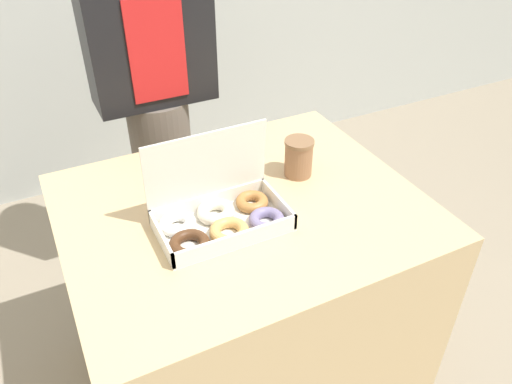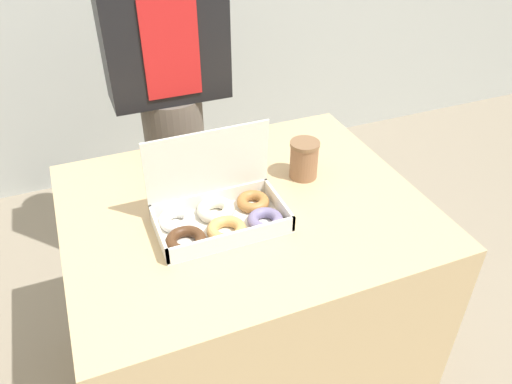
# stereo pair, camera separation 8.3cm
# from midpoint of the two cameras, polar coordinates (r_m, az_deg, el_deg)

# --- Properties ---
(ground_plane) EXTENTS (14.00, 14.00, 0.00)m
(ground_plane) POSITION_cam_midpoint_polar(r_m,az_deg,el_deg) (1.96, 0.22, -19.63)
(ground_plane) COLOR gray
(table) EXTENTS (0.99, 0.82, 0.77)m
(table) POSITION_cam_midpoint_polar(r_m,az_deg,el_deg) (1.66, 0.26, -12.04)
(table) COLOR tan
(table) RESTS_ON ground_plane
(donut_box) EXTENTS (0.35, 0.23, 0.24)m
(donut_box) POSITION_cam_midpoint_polar(r_m,az_deg,el_deg) (1.31, -2.52, -2.46)
(donut_box) COLOR white
(donut_box) RESTS_ON table
(coffee_cup) EXTENTS (0.09, 0.09, 0.12)m
(coffee_cup) POSITION_cam_midpoint_polar(r_m,az_deg,el_deg) (1.50, 7.09, 3.70)
(coffee_cup) COLOR #8C6042
(coffee_cup) RESTS_ON table
(person_customer) EXTENTS (0.43, 0.24, 1.60)m
(person_customer) POSITION_cam_midpoint_polar(r_m,az_deg,el_deg) (1.90, -8.71, 12.36)
(person_customer) COLOR #665B51
(person_customer) RESTS_ON ground_plane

